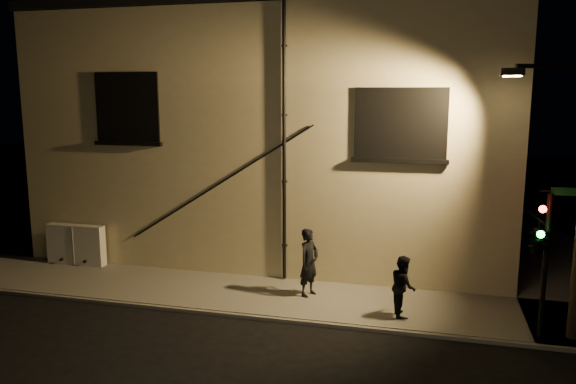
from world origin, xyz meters
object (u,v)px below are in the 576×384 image
(pedestrian_a, at_px, (309,262))
(utility_cabinet, at_px, (76,245))
(traffic_signal, at_px, (539,238))
(pedestrian_b, at_px, (403,286))

(pedestrian_a, bearing_deg, utility_cabinet, 108.74)
(utility_cabinet, xyz_separation_m, pedestrian_a, (8.26, -0.96, 0.29))
(utility_cabinet, distance_m, traffic_signal, 14.30)
(pedestrian_a, distance_m, traffic_signal, 6.09)
(utility_cabinet, height_order, traffic_signal, traffic_signal)
(utility_cabinet, relative_size, traffic_signal, 0.57)
(traffic_signal, bearing_deg, pedestrian_b, 166.73)
(pedestrian_a, relative_size, traffic_signal, 0.54)
(utility_cabinet, xyz_separation_m, pedestrian_b, (10.94, -1.80, 0.12))
(traffic_signal, bearing_deg, utility_cabinet, 169.79)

